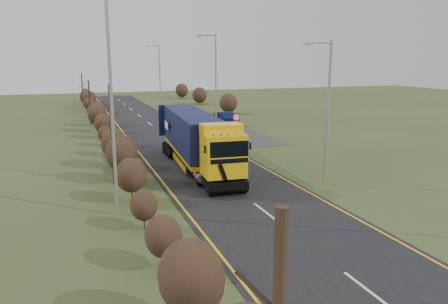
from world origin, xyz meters
TOP-DOWN VIEW (x-y plane):
  - ground at (0.00, 0.00)m, footprint 160.00×160.00m
  - road at (0.00, 10.00)m, footprint 8.00×120.00m
  - layby at (6.50, 20.00)m, footprint 6.00×18.00m
  - lane_markings at (0.00, 9.69)m, footprint 7.52×116.00m
  - hedgerow at (-6.00, 7.89)m, footprint 2.24×102.04m
  - lorry at (-0.80, 5.83)m, footprint 3.17×14.07m
  - car_red_hatchback at (5.66, 20.16)m, footprint 2.80×4.37m
  - car_blue_sedan at (7.75, 24.32)m, footprint 2.26×4.89m
  - streetlight_near at (5.35, -0.58)m, footprint 1.82×0.18m
  - streetlight_mid at (5.66, 21.00)m, footprint 2.11×0.20m
  - streetlight_far at (5.00, 46.67)m, footprint 2.04×0.19m
  - left_pole at (-6.95, -1.74)m, footprint 0.16×0.16m
  - speed_sign at (5.60, 14.58)m, footprint 0.71×0.10m
  - warning_board at (4.39, 25.79)m, footprint 0.75×0.11m

SIDE VIEW (x-z plane):
  - ground at x=0.00m, z-range 0.00..0.00m
  - road at x=0.00m, z-range 0.00..0.02m
  - layby at x=6.50m, z-range 0.00..0.02m
  - lane_markings at x=0.00m, z-range 0.03..0.03m
  - car_red_hatchback at x=5.66m, z-range 0.00..1.39m
  - car_blue_sedan at x=7.75m, z-range 0.00..1.55m
  - warning_board at x=4.39m, z-range 0.22..2.18m
  - hedgerow at x=-6.00m, z-range -1.41..4.64m
  - speed_sign at x=5.60m, z-range 0.54..3.12m
  - lorry at x=-0.80m, z-range 0.26..4.14m
  - streetlight_near at x=5.35m, z-range 0.42..8.93m
  - left_pole at x=-6.95m, z-range 0.00..10.45m
  - streetlight_far at x=5.00m, z-range 0.50..10.10m
  - streetlight_mid at x=5.66m, z-range 0.54..10.49m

